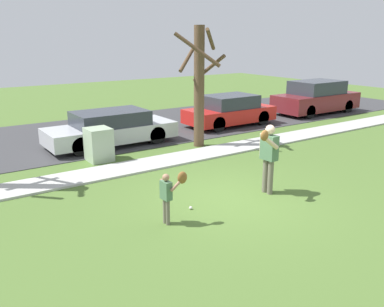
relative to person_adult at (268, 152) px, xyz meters
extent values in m
plane|color=#4C6B2D|center=(-0.89, 3.67, -1.07)|extent=(48.00, 48.00, 0.00)
cube|color=#B2B2AD|center=(-0.89, 3.77, -1.04)|extent=(36.00, 1.20, 0.06)
cube|color=#38383A|center=(-0.89, 8.77, -1.06)|extent=(36.00, 6.80, 0.02)
cylinder|color=#6B6656|center=(0.04, -0.07, -0.63)|extent=(0.14, 0.14, 0.87)
cylinder|color=#6B6656|center=(0.04, 0.10, -0.63)|extent=(0.14, 0.14, 0.87)
cube|color=#4C7251|center=(0.04, 0.02, 0.11)|extent=(0.25, 0.43, 0.62)
sphere|color=beige|center=(0.04, 0.02, 0.56)|extent=(0.24, 0.24, 0.24)
cylinder|color=beige|center=(-0.21, -0.25, 0.33)|extent=(0.54, 0.12, 0.42)
ellipsoid|color=brown|center=(-0.41, -0.26, 0.52)|extent=(0.22, 0.15, 0.26)
cylinder|color=beige|center=(0.03, 0.28, 0.13)|extent=(0.10, 0.10, 0.58)
cylinder|color=#6B6656|center=(-2.97, -0.04, -0.79)|extent=(0.09, 0.09, 0.55)
cylinder|color=#6B6656|center=(-2.97, -0.15, -0.79)|extent=(0.09, 0.09, 0.55)
cube|color=#4C7251|center=(-2.97, -0.09, -0.32)|extent=(0.16, 0.27, 0.39)
sphere|color=#A87A5B|center=(-2.97, -0.09, -0.04)|extent=(0.15, 0.15, 0.15)
cylinder|color=#A87A5B|center=(-2.98, 0.07, -0.31)|extent=(0.06, 0.06, 0.37)
cylinder|color=#A87A5B|center=(-2.80, -0.25, -0.18)|extent=(0.34, 0.08, 0.26)
ellipsoid|color=brown|center=(-2.67, -0.25, -0.06)|extent=(0.22, 0.15, 0.26)
sphere|color=white|center=(-2.13, 0.24, -1.03)|extent=(0.07, 0.07, 0.07)
cube|color=#9EB293|center=(-2.34, 5.06, -0.54)|extent=(0.72, 0.77, 1.05)
cylinder|color=brown|center=(1.32, 4.79, 1.01)|extent=(0.36, 0.36, 4.17)
cylinder|color=brown|center=(1.86, 4.96, 1.64)|extent=(0.53, 1.36, 1.02)
cylinder|color=brown|center=(1.09, 5.19, 1.97)|extent=(1.05, 0.68, 0.85)
cylinder|color=brown|center=(0.91, 4.32, 2.31)|extent=(1.25, 1.11, 1.14)
cylinder|color=brown|center=(1.56, 4.50, 2.64)|extent=(0.83, 0.72, 0.74)
cube|color=silver|center=(-1.23, 6.66, -0.60)|extent=(4.60, 1.80, 0.55)
cube|color=#2D333D|center=(-1.23, 6.66, -0.07)|extent=(2.53, 1.66, 0.50)
cylinder|color=black|center=(0.19, 7.45, -0.73)|extent=(0.64, 0.22, 0.64)
cylinder|color=black|center=(0.19, 5.87, -0.73)|extent=(0.64, 0.22, 0.64)
cylinder|color=black|center=(-2.66, 7.45, -0.73)|extent=(0.64, 0.22, 0.64)
cylinder|color=black|center=(-2.66, 5.87, -0.73)|extent=(0.64, 0.22, 0.64)
cube|color=red|center=(4.47, 6.91, -0.57)|extent=(4.00, 1.75, 0.60)
cube|color=#2D333D|center=(4.47, 6.91, 0.00)|extent=(2.20, 1.61, 0.55)
cylinder|color=black|center=(5.71, 7.68, -0.73)|extent=(0.64, 0.22, 0.64)
cylinder|color=black|center=(5.71, 6.15, -0.73)|extent=(0.64, 0.22, 0.64)
cylinder|color=black|center=(3.23, 7.68, -0.73)|extent=(0.64, 0.22, 0.64)
cylinder|color=black|center=(3.23, 6.15, -0.73)|extent=(0.64, 0.22, 0.64)
cube|color=maroon|center=(10.10, 6.83, -0.47)|extent=(4.70, 1.90, 0.80)
cube|color=#2D333D|center=(10.10, 6.83, 0.25)|extent=(2.59, 1.75, 0.65)
cylinder|color=black|center=(11.56, 7.67, -0.73)|extent=(0.64, 0.22, 0.64)
cylinder|color=black|center=(11.56, 5.99, -0.73)|extent=(0.64, 0.22, 0.64)
cylinder|color=black|center=(8.65, 7.67, -0.73)|extent=(0.64, 0.22, 0.64)
cylinder|color=black|center=(8.65, 5.99, -0.73)|extent=(0.64, 0.22, 0.64)
camera|label=1|loc=(-7.03, -6.96, 2.71)|focal=38.72mm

